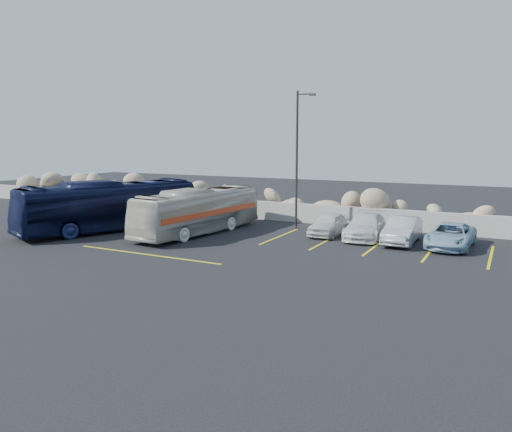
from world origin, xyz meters
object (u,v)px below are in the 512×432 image
at_px(lamppost, 298,156).
at_px(car_b, 402,230).
at_px(car_c, 366,226).
at_px(car_d, 451,236).
at_px(car_a, 329,224).
at_px(vintage_bus, 199,211).
at_px(tour_coach, 109,206).

bearing_deg(lamppost, car_b, -10.90).
xyz_separation_m(car_c, car_d, (4.35, -0.45, -0.06)).
height_order(car_a, car_d, car_a).
xyz_separation_m(lamppost, vintage_bus, (-4.43, -3.74, -3.03)).
bearing_deg(car_b, car_a, 174.37).
distance_m(car_c, car_d, 4.37).
distance_m(car_a, car_d, 6.39).
xyz_separation_m(lamppost, car_d, (8.67, -1.24, -3.70)).
height_order(tour_coach, car_c, tour_coach).
bearing_deg(tour_coach, car_a, 42.84).
xyz_separation_m(vintage_bus, tour_coach, (-5.06, -1.69, 0.19)).
relative_size(vintage_bus, car_c, 2.03).
distance_m(tour_coach, car_c, 14.59).
height_order(lamppost, car_b, lamppost).
bearing_deg(car_b, car_c, 167.33).
bearing_deg(car_a, car_c, 3.73).
xyz_separation_m(tour_coach, car_b, (15.82, 4.21, -0.79)).
xyz_separation_m(lamppost, tour_coach, (-9.48, -5.43, -2.84)).
xyz_separation_m(lamppost, car_b, (6.34, -1.22, -3.63)).
bearing_deg(vintage_bus, lamppost, 45.77).
distance_m(tour_coach, car_d, 18.65).
bearing_deg(car_d, lamppost, 174.80).
distance_m(car_b, car_d, 2.33).
bearing_deg(vintage_bus, car_a, 28.79).
bearing_deg(car_c, vintage_bus, -166.09).
xyz_separation_m(car_a, car_b, (4.05, -0.36, 0.05)).
relative_size(vintage_bus, tour_coach, 0.87).
bearing_deg(car_a, car_d, -1.67).
height_order(tour_coach, car_b, tour_coach).
bearing_deg(car_b, vintage_bus, -167.36).
xyz_separation_m(tour_coach, car_c, (13.81, 4.65, -0.81)).
relative_size(tour_coach, car_c, 2.34).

